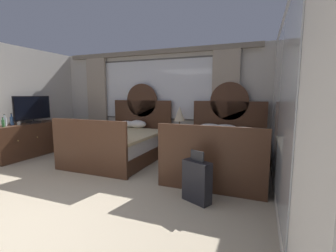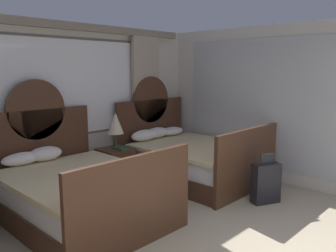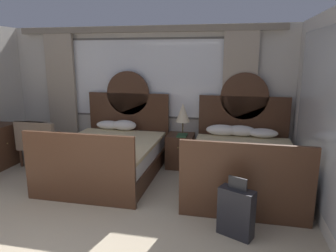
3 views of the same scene
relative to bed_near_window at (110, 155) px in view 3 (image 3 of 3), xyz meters
The scene contains 10 objects.
wall_back_window 1.62m from the bed_near_window, 73.35° to the left, with size 5.82×0.22×2.70m.
bed_near_window is the anchor object (origin of this frame).
bed_near_mirror 2.32m from the bed_near_window, ahead, with size 1.70×2.24×1.81m.
nightstand_between_beds 1.36m from the bed_near_window, 30.96° to the left, with size 0.50×0.53×0.64m.
table_lamp_on_nightstand 1.56m from the bed_near_window, 30.81° to the left, with size 0.27×0.27×0.61m.
book_on_nightstand 1.38m from the bed_near_window, 26.23° to the left, with size 0.18×0.26×0.03m.
armchair_by_window_left 1.41m from the bed_near_window, 169.57° to the left, with size 0.73×0.73×0.90m.
armchair_by_window_centre 1.65m from the bed_near_window, behind, with size 0.70×0.70×0.90m.
armchair_by_window_right 1.66m from the bed_near_window, behind, with size 0.64×0.64×0.90m.
suitcase_on_floor 2.69m from the bed_near_window, 34.26° to the right, with size 0.45×0.34×0.74m.
Camera 3 is at (1.79, -1.83, 2.12)m, focal length 33.16 mm.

